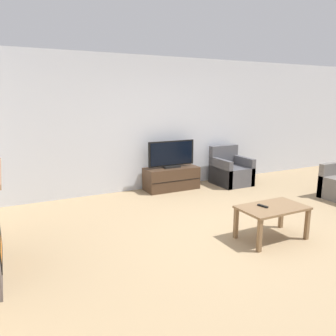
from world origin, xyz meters
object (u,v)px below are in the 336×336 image
(tv_stand, at_px, (171,178))
(armchair, at_px, (230,172))
(tv, at_px, (171,155))
(remote, at_px, (263,206))
(coffee_table, at_px, (272,211))

(tv_stand, height_order, armchair, armchair)
(tv, xyz_separation_m, remote, (-0.05, -2.75, -0.26))
(tv, height_order, coffee_table, tv)
(tv_stand, distance_m, remote, 2.76)
(coffee_table, distance_m, remote, 0.15)
(tv_stand, bearing_deg, tv, -90.00)
(tv_stand, xyz_separation_m, armchair, (1.37, -0.20, 0.04))
(coffee_table, bearing_deg, armchair, 63.61)
(tv, bearing_deg, coffee_table, -88.49)
(armchair, relative_size, remote, 5.35)
(remote, bearing_deg, coffee_table, -35.37)
(tv, relative_size, remote, 6.65)
(tv, distance_m, remote, 2.76)
(tv, bearing_deg, remote, -91.00)
(tv_stand, xyz_separation_m, coffee_table, (0.07, -2.81, 0.16))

